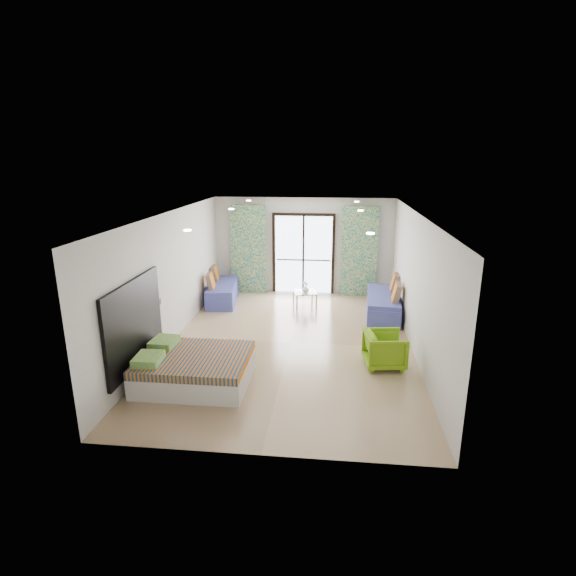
# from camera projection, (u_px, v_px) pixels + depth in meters

# --- Properties ---
(floor) EXTENTS (5.00, 7.50, 0.01)m
(floor) POSITION_uv_depth(u_px,v_px,m) (290.00, 343.00, 9.46)
(floor) COLOR #977A5A
(floor) RESTS_ON ground
(ceiling) EXTENTS (5.00, 7.50, 0.01)m
(ceiling) POSITION_uv_depth(u_px,v_px,m) (290.00, 214.00, 8.71)
(ceiling) COLOR silver
(ceiling) RESTS_ON ground
(wall_back) EXTENTS (5.00, 0.01, 2.70)m
(wall_back) POSITION_uv_depth(u_px,v_px,m) (304.00, 246.00, 12.67)
(wall_back) COLOR silver
(wall_back) RESTS_ON ground
(wall_front) EXTENTS (5.00, 0.01, 2.70)m
(wall_front) POSITION_uv_depth(u_px,v_px,m) (259.00, 361.00, 5.51)
(wall_front) COLOR silver
(wall_front) RESTS_ON ground
(wall_left) EXTENTS (0.01, 7.50, 2.70)m
(wall_left) POSITION_uv_depth(u_px,v_px,m) (171.00, 278.00, 9.34)
(wall_left) COLOR silver
(wall_left) RESTS_ON ground
(wall_right) EXTENTS (0.01, 7.50, 2.70)m
(wall_right) POSITION_uv_depth(u_px,v_px,m) (416.00, 284.00, 8.83)
(wall_right) COLOR silver
(wall_right) RESTS_ON ground
(balcony_door) EXTENTS (1.76, 0.08, 2.28)m
(balcony_door) POSITION_uv_depth(u_px,v_px,m) (303.00, 249.00, 12.66)
(balcony_door) COLOR black
(balcony_door) RESTS_ON floor
(balcony_rail) EXTENTS (1.52, 0.03, 0.04)m
(balcony_rail) POSITION_uv_depth(u_px,v_px,m) (303.00, 260.00, 12.76)
(balcony_rail) COLOR #595451
(balcony_rail) RESTS_ON balcony_door
(curtain_left) EXTENTS (1.00, 0.10, 2.50)m
(curtain_left) POSITION_uv_depth(u_px,v_px,m) (248.00, 250.00, 12.68)
(curtain_left) COLOR silver
(curtain_left) RESTS_ON floor
(curtain_right) EXTENTS (1.00, 0.10, 2.50)m
(curtain_right) POSITION_uv_depth(u_px,v_px,m) (359.00, 252.00, 12.37)
(curtain_right) COLOR silver
(curtain_right) RESTS_ON floor
(downlight_a) EXTENTS (0.12, 0.12, 0.02)m
(downlight_a) POSITION_uv_depth(u_px,v_px,m) (187.00, 230.00, 6.95)
(downlight_a) COLOR #FFE0B2
(downlight_a) RESTS_ON ceiling
(downlight_b) EXTENTS (0.12, 0.12, 0.02)m
(downlight_b) POSITION_uv_depth(u_px,v_px,m) (370.00, 233.00, 6.67)
(downlight_b) COLOR #FFE0B2
(downlight_b) RESTS_ON ceiling
(downlight_c) EXTENTS (0.12, 0.12, 0.02)m
(downlight_c) POSITION_uv_depth(u_px,v_px,m) (231.00, 209.00, 9.81)
(downlight_c) COLOR #FFE0B2
(downlight_c) RESTS_ON ceiling
(downlight_d) EXTENTS (0.12, 0.12, 0.02)m
(downlight_d) POSITION_uv_depth(u_px,v_px,m) (360.00, 211.00, 9.53)
(downlight_d) COLOR #FFE0B2
(downlight_d) RESTS_ON ceiling
(downlight_e) EXTENTS (0.12, 0.12, 0.02)m
(downlight_e) POSITION_uv_depth(u_px,v_px,m) (249.00, 201.00, 11.72)
(downlight_e) COLOR #FFE0B2
(downlight_e) RESTS_ON ceiling
(downlight_f) EXTENTS (0.12, 0.12, 0.02)m
(downlight_f) POSITION_uv_depth(u_px,v_px,m) (357.00, 202.00, 11.44)
(downlight_f) COLOR #FFE0B2
(downlight_f) RESTS_ON ceiling
(headboard) EXTENTS (0.06, 2.10, 1.50)m
(headboard) POSITION_uv_depth(u_px,v_px,m) (135.00, 323.00, 7.60)
(headboard) COLOR black
(headboard) RESTS_ON floor
(switch_plate) EXTENTS (0.02, 0.10, 0.10)m
(switch_plate) POSITION_uv_depth(u_px,v_px,m) (162.00, 301.00, 8.80)
(switch_plate) COLOR silver
(switch_plate) RESTS_ON wall_left
(bed) EXTENTS (1.85, 1.51, 0.64)m
(bed) POSITION_uv_depth(u_px,v_px,m) (194.00, 368.00, 7.72)
(bed) COLOR silver
(bed) RESTS_ON floor
(daybed_left) EXTENTS (0.93, 1.88, 0.89)m
(daybed_left) POSITION_uv_depth(u_px,v_px,m) (222.00, 291.00, 12.11)
(daybed_left) COLOR #40479A
(daybed_left) RESTS_ON floor
(daybed_right) EXTENTS (0.90, 2.01, 0.97)m
(daybed_right) POSITION_uv_depth(u_px,v_px,m) (384.00, 304.00, 10.99)
(daybed_right) COLOR #40479A
(daybed_right) RESTS_ON floor
(coffee_table) EXTENTS (0.72, 0.72, 0.67)m
(coffee_table) POSITION_uv_depth(u_px,v_px,m) (305.00, 293.00, 11.73)
(coffee_table) COLOR silver
(coffee_table) RESTS_ON floor
(vase) EXTENTS (0.19, 0.20, 0.18)m
(vase) POSITION_uv_depth(u_px,v_px,m) (306.00, 289.00, 11.62)
(vase) COLOR white
(vase) RESTS_ON coffee_table
(armchair) EXTENTS (0.75, 0.79, 0.73)m
(armchair) POSITION_uv_depth(u_px,v_px,m) (385.00, 348.00, 8.30)
(armchair) COLOR #74A915
(armchair) RESTS_ON floor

